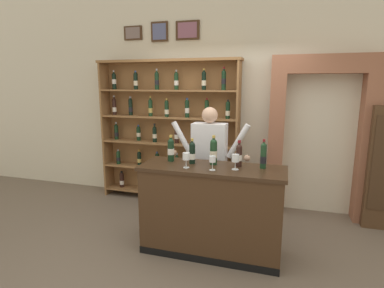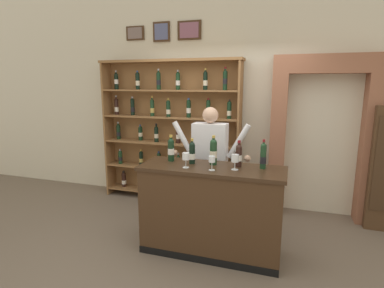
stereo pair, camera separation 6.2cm
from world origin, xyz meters
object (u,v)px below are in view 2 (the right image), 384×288
Objects in this scene: wine_shelf at (170,128)px; tasting_bottle_riserva at (192,153)px; tasting_counter at (211,210)px; tasting_bottle_super_tuscan at (239,155)px; tasting_bottle_chianti at (213,151)px; tasting_bottle_rosso at (171,149)px; wine_glass_center at (212,160)px; wine_glass_spare at (186,157)px; wine_glass_right at (235,159)px; shopkeeper at (210,155)px; tasting_bottle_prosecco at (263,156)px.

tasting_bottle_riserva is at bearing -59.07° from wine_shelf.
tasting_bottle_super_tuscan reaches higher than tasting_counter.
tasting_bottle_rosso is at bearing 179.17° from tasting_bottle_chianti.
wine_glass_center is at bearing -75.70° from tasting_counter.
tasting_bottle_super_tuscan is at bearing 44.29° from wine_glass_center.
tasting_bottle_rosso is 0.93× the size of tasting_bottle_chianti.
tasting_bottle_rosso reaches higher than wine_glass_spare.
wine_glass_right reaches higher than wine_glass_center.
tasting_bottle_riserva is 0.25m from tasting_bottle_chianti.
shopkeeper is at bearing 82.71° from wine_glass_spare.
tasting_bottle_riserva is (0.80, -1.34, -0.06)m from wine_shelf.
wine_glass_spare and wine_glass_right have the same top height.
wine_glass_spare is 1.08× the size of wine_glass_center.
wine_shelf is at bearing 117.39° from wine_glass_spare.
tasting_bottle_chianti is at bearing 100.35° from wine_glass_center.
wine_glass_center is at bearing -135.71° from tasting_bottle_super_tuscan.
wine_glass_right is at bearing -10.26° from tasting_bottle_rosso.
wine_glass_right is at bearing -8.69° from tasting_counter.
tasting_bottle_prosecco is 0.56m from wine_glass_center.
tasting_bottle_rosso is 1.06m from tasting_bottle_prosecco.
wine_shelf reaches higher than tasting_bottle_super_tuscan.
tasting_bottle_chianti is at bearing -51.49° from wine_shelf.
tasting_bottle_chianti reaches higher than tasting_bottle_prosecco.
tasting_bottle_riserva is 0.19m from wine_glass_spare.
wine_glass_right is at bearing -11.82° from tasting_bottle_riserva.
wine_shelf is at bearing 120.93° from tasting_bottle_riserva.
wine_shelf is 7.45× the size of tasting_bottle_rosso.
tasting_bottle_chianti is 0.55m from tasting_bottle_prosecco.
wine_glass_spare is (-0.54, -0.22, -0.01)m from tasting_bottle_super_tuscan.
wine_shelf is 1.57m from tasting_bottle_riserva.
tasting_bottle_chianti is at bearing -179.26° from tasting_bottle_prosecco.
tasting_bottle_riserva reaches higher than wine_glass_center.
wine_glass_spare is at bearing -97.29° from shopkeeper.
tasting_bottle_prosecco is 2.06× the size of wine_glass_center.
wine_shelf reaches higher than tasting_bottle_rosso.
wine_shelf is 7.29× the size of tasting_bottle_prosecco.
tasting_counter is at bearing 171.31° from wine_glass_right.
tasting_bottle_super_tuscan is at bearing 179.96° from tasting_bottle_prosecco.
shopkeeper reaches higher than wine_glass_right.
tasting_bottle_prosecco is at bearing 0.74° from tasting_bottle_chianti.
tasting_counter is at bearing -169.36° from tasting_bottle_prosecco.
tasting_bottle_riserva is at bearing 168.18° from wine_glass_right.
wine_glass_spare is at bearing -93.07° from tasting_bottle_riserva.
wine_shelf is 1.89m from tasting_counter.
tasting_bottle_riserva is 1.74× the size of wine_glass_spare.
tasting_bottle_chianti reaches higher than tasting_bottle_riserva.
shopkeeper is at bearing -43.49° from wine_shelf.
tasting_bottle_chianti is 2.00× the size of wine_glass_right.
wine_glass_spare is (-0.80, -0.22, -0.02)m from tasting_bottle_prosecco.
tasting_bottle_rosso reaches higher than wine_glass_center.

